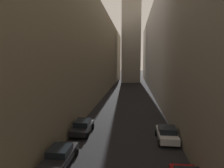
% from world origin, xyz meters
% --- Properties ---
extents(ground_plane, '(264.00, 264.00, 0.00)m').
position_xyz_m(ground_plane, '(0.00, 48.00, 0.00)').
color(ground_plane, black).
extents(building_block_left, '(11.41, 108.00, 19.60)m').
position_xyz_m(building_block_left, '(-11.20, 50.00, 9.80)').
color(building_block_left, gray).
rests_on(building_block_left, ground).
extents(building_block_right, '(11.19, 108.00, 21.97)m').
position_xyz_m(building_block_right, '(11.10, 50.00, 10.99)').
color(building_block_right, gray).
rests_on(building_block_right, ground).
extents(parked_car_left_third, '(1.88, 4.40, 1.38)m').
position_xyz_m(parked_car_left_third, '(-4.40, 18.58, 0.71)').
color(parked_car_left_third, black).
rests_on(parked_car_left_third, ground).
extents(parked_car_left_far, '(1.91, 4.28, 1.46)m').
position_xyz_m(parked_car_left_far, '(-4.40, 25.30, 0.76)').
color(parked_car_left_far, black).
rests_on(parked_car_left_far, ground).
extents(parked_car_right_far, '(1.97, 4.00, 1.46)m').
position_xyz_m(parked_car_right_far, '(4.40, 24.09, 0.75)').
color(parked_car_right_far, silver).
rests_on(parked_car_right_far, ground).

